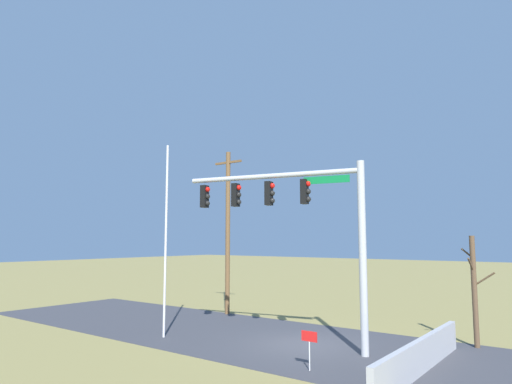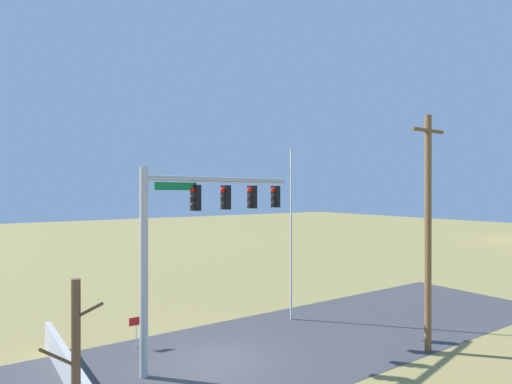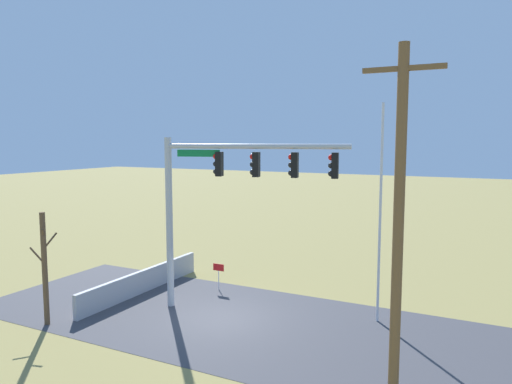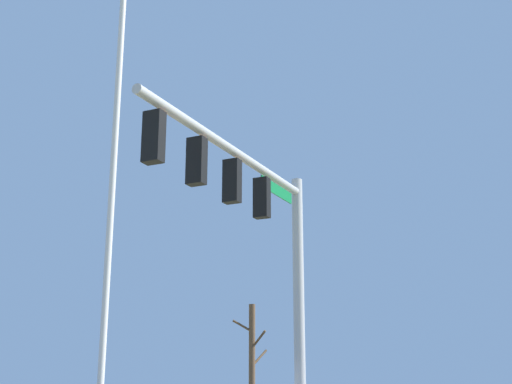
# 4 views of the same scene
# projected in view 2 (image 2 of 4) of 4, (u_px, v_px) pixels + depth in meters

# --- Properties ---
(ground_plane) EXTENTS (160.00, 160.00, 0.00)m
(ground_plane) POSITION_uv_depth(u_px,v_px,m) (217.00, 362.00, 15.41)
(ground_plane) COLOR olive
(road_surface) EXTENTS (28.00, 8.00, 0.01)m
(road_surface) POSITION_uv_depth(u_px,v_px,m) (301.00, 340.00, 17.68)
(road_surface) COLOR #3D3D42
(road_surface) RESTS_ON ground_plane
(retaining_fence) EXTENTS (0.20, 7.87, 1.02)m
(retaining_fence) POSITION_uv_depth(u_px,v_px,m) (68.00, 369.00, 13.59)
(retaining_fence) COLOR #A8A8AD
(retaining_fence) RESTS_ON ground_plane
(signal_mast) EXTENTS (7.29, 1.75, 7.01)m
(signal_mast) POSITION_uv_depth(u_px,v_px,m) (199.00, 221.00, 15.85)
(signal_mast) COLOR #B2B5BA
(signal_mast) RESTS_ON ground_plane
(flagpole) EXTENTS (0.10, 0.10, 8.26)m
(flagpole) POSITION_uv_depth(u_px,v_px,m) (291.00, 234.00, 20.51)
(flagpole) COLOR silver
(flagpole) RESTS_ON ground_plane
(utility_pole) EXTENTS (1.90, 0.26, 9.15)m
(utility_pole) POSITION_uv_depth(u_px,v_px,m) (428.00, 229.00, 16.42)
(utility_pole) COLOR brown
(utility_pole) RESTS_ON ground_plane
(bare_tree) EXTENTS (1.27, 1.02, 4.26)m
(bare_tree) POSITION_uv_depth(u_px,v_px,m) (76.00, 372.00, 9.39)
(bare_tree) COLOR brown
(bare_tree) RESTS_ON ground_plane
(open_sign) EXTENTS (0.56, 0.04, 1.22)m
(open_sign) POSITION_uv_depth(u_px,v_px,m) (136.00, 325.00, 16.78)
(open_sign) COLOR silver
(open_sign) RESTS_ON ground_plane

